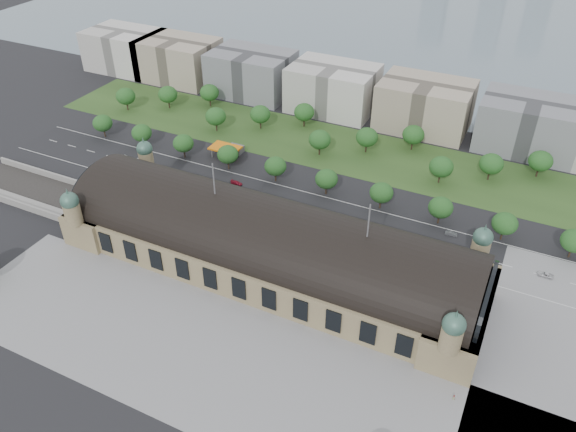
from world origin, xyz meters
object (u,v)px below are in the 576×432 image
at_px(parked_car_1, 191,197).
at_px(pedestrian_0, 454,397).
at_px(traffic_car_4, 341,233).
at_px(traffic_car_6, 545,275).
at_px(parked_car_6, 242,218).
at_px(bus_west, 265,205).
at_px(traffic_car_5, 451,234).
at_px(parked_car_4, 203,207).
at_px(bus_east, 332,223).
at_px(parked_car_3, 189,196).
at_px(traffic_car_1, 126,157).
at_px(bus_mid, 288,218).
at_px(petrol_station, 231,149).
at_px(parked_car_0, 155,193).
at_px(parked_car_5, 232,209).
at_px(parked_car_2, 198,199).
at_px(traffic_car_3, 236,183).

relative_size(parked_car_1, pedestrian_0, 3.29).
relative_size(traffic_car_4, traffic_car_6, 0.80).
relative_size(parked_car_6, bus_west, 0.40).
bearing_deg(traffic_car_5, parked_car_4, 102.72).
bearing_deg(bus_east, parked_car_3, 94.11).
distance_m(traffic_car_1, traffic_car_6, 186.06).
distance_m(traffic_car_6, bus_west, 107.45).
bearing_deg(bus_mid, petrol_station, 53.17).
bearing_deg(pedestrian_0, parked_car_4, 177.27).
distance_m(parked_car_4, bus_mid, 35.81).
bearing_deg(bus_mid, parked_car_1, 95.05).
bearing_deg(bus_west, parked_car_3, 105.06).
relative_size(petrol_station, parked_car_6, 2.99).
distance_m(parked_car_3, bus_mid, 44.76).
xyz_separation_m(parked_car_3, pedestrian_0, (122.21, -52.05, 0.03)).
bearing_deg(parked_car_0, traffic_car_4, 71.57).
relative_size(parked_car_3, pedestrian_0, 2.84).
xyz_separation_m(parked_car_5, bus_mid, (23.87, 3.31, 0.89)).
xyz_separation_m(parked_car_0, parked_car_2, (18.77, 4.00, 0.13)).
xyz_separation_m(parked_car_0, bus_east, (76.40, 11.00, 1.16)).
distance_m(parked_car_2, bus_mid, 40.63).
xyz_separation_m(parked_car_2, bus_west, (28.27, 7.00, 0.81)).
bearing_deg(traffic_car_4, bus_mid, -88.48).
height_order(traffic_car_4, parked_car_3, parked_car_3).
relative_size(traffic_car_5, parked_car_0, 1.10).
distance_m(traffic_car_3, parked_car_2, 19.71).
height_order(parked_car_4, bus_east, bus_east).
distance_m(parked_car_0, bus_east, 77.19).
height_order(parked_car_2, bus_east, bus_east).
bearing_deg(parked_car_2, pedestrian_0, 33.35).
relative_size(traffic_car_4, traffic_car_5, 0.94).
height_order(traffic_car_1, parked_car_1, parked_car_1).
xyz_separation_m(parked_car_2, pedestrian_0, (118.07, -52.05, -0.01)).
height_order(traffic_car_4, parked_car_2, parked_car_2).
relative_size(traffic_car_4, parked_car_3, 0.95).
xyz_separation_m(parked_car_3, bus_mid, (44.63, 3.31, 0.92)).
height_order(traffic_car_5, bus_west, bus_west).
bearing_deg(parked_car_0, parked_car_3, 81.21).
height_order(traffic_car_3, traffic_car_5, traffic_car_3).
bearing_deg(parked_car_4, pedestrian_0, 36.61).
xyz_separation_m(bus_mid, bus_east, (17.14, 3.69, 0.15)).
bearing_deg(parked_car_0, bus_east, 74.12).
distance_m(traffic_car_4, bus_mid, 22.28).
height_order(traffic_car_3, parked_car_0, traffic_car_3).
bearing_deg(traffic_car_1, parked_car_2, -111.64).
xyz_separation_m(traffic_car_5, pedestrian_0, (17.27, -74.34, 0.04)).
height_order(traffic_car_5, parked_car_4, parked_car_4).
bearing_deg(parked_car_2, bus_east, 64.06).
bearing_deg(parked_car_3, parked_car_4, 33.55).
xyz_separation_m(traffic_car_3, parked_car_2, (-8.28, -17.88, 0.04)).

